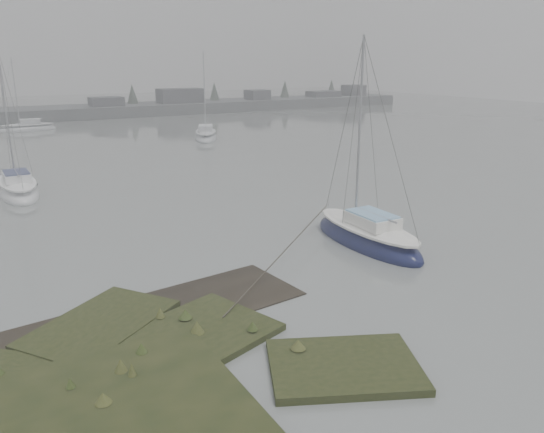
{
  "coord_description": "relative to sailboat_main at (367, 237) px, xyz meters",
  "views": [
    {
      "loc": [
        -6.54,
        -9.14,
        7.07
      ],
      "look_at": [
        2.44,
        6.19,
        1.8
      ],
      "focal_mm": 35.0,
      "sensor_mm": 36.0,
      "label": 1
    }
  ],
  "objects": [
    {
      "name": "sailboat_white",
      "position": [
        -11.16,
        15.9,
        -0.0
      ],
      "size": [
        2.04,
        6.01,
        8.45
      ],
      "rotation": [
        0.0,
        0.0,
        0.01
      ],
      "color": "silver",
      "rests_on": "ground"
    },
    {
      "name": "sailboat_main",
      "position": [
        0.0,
        0.0,
        0.0
      ],
      "size": [
        2.16,
        6.14,
        8.59
      ],
      "rotation": [
        0.0,
        0.0,
        -0.03
      ],
      "color": "#0F133A",
      "rests_on": "ground"
    },
    {
      "name": "ground",
      "position": [
        -6.86,
        23.77,
        -0.27
      ],
      "size": [
        160.0,
        160.0,
        0.0
      ],
      "primitive_type": "plane",
      "color": "slate",
      "rests_on": "ground"
    },
    {
      "name": "sailboat_far_b",
      "position": [
        6.13,
        30.11,
        -0.0
      ],
      "size": [
        4.24,
        6.27,
        8.45
      ],
      "rotation": [
        0.0,
        0.0,
        -0.42
      ],
      "color": "silver",
      "rests_on": "ground"
    },
    {
      "name": "far_shoreline",
      "position": [
        19.98,
        55.67,
        0.58
      ],
      "size": [
        60.0,
        8.0,
        4.15
      ],
      "color": "#4C4F51",
      "rests_on": "ground"
    },
    {
      "name": "sailboat_far_c",
      "position": [
        -7.38,
        44.72,
        -0.02
      ],
      "size": [
        5.63,
        2.12,
        7.81
      ],
      "rotation": [
        0.0,
        0.0,
        1.62
      ],
      "color": "#B6BBC0",
      "rests_on": "ground"
    }
  ]
}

